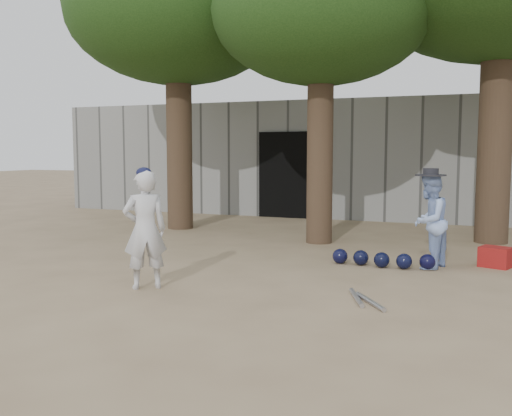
% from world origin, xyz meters
% --- Properties ---
extents(ground, '(70.00, 70.00, 0.00)m').
position_xyz_m(ground, '(0.00, 0.00, 0.00)').
color(ground, '#937C5E').
rests_on(ground, ground).
extents(boy_player, '(0.64, 0.62, 1.48)m').
position_xyz_m(boy_player, '(-0.46, -0.06, 0.74)').
color(boy_player, silver).
rests_on(boy_player, ground).
extents(spectator_blue, '(0.70, 0.80, 1.39)m').
position_xyz_m(spectator_blue, '(2.72, 2.50, 0.70)').
color(spectator_blue, '#97B3EA').
rests_on(spectator_blue, ground).
extents(red_bag, '(0.51, 0.45, 0.30)m').
position_xyz_m(red_bag, '(3.63, 2.96, 0.15)').
color(red_bag, '#A7161B').
rests_on(red_bag, ground).
extents(back_building, '(16.00, 5.24, 3.00)m').
position_xyz_m(back_building, '(-0.00, 10.33, 1.50)').
color(back_building, gray).
rests_on(back_building, ground).
extents(helmet_row, '(1.51, 0.32, 0.23)m').
position_xyz_m(helmet_row, '(2.08, 2.35, 0.12)').
color(helmet_row, black).
rests_on(helmet_row, ground).
extents(bat_pile, '(0.57, 0.78, 0.06)m').
position_xyz_m(bat_pile, '(2.20, 0.29, 0.03)').
color(bat_pile, '#B2B1B9').
rests_on(bat_pile, ground).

